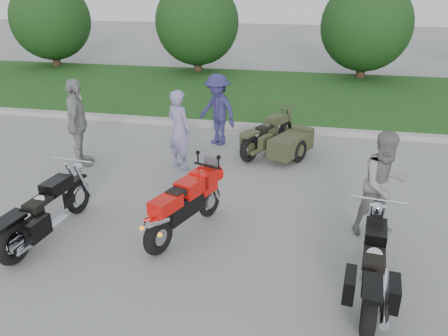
% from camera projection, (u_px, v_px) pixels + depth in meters
% --- Properties ---
extents(ground, '(80.00, 80.00, 0.00)m').
position_uv_depth(ground, '(159.00, 242.00, 6.90)').
color(ground, gray).
rests_on(ground, ground).
extents(curb, '(60.00, 0.30, 0.15)m').
position_uv_depth(curb, '(232.00, 126.00, 12.27)').
color(curb, '#A2A099').
rests_on(curb, ground).
extents(grass_strip, '(60.00, 8.00, 0.14)m').
position_uv_depth(grass_strip, '(253.00, 92.00, 16.01)').
color(grass_strip, '#2E5A1F').
rests_on(grass_strip, ground).
extents(tree_far_left, '(3.60, 3.60, 4.00)m').
position_uv_depth(tree_far_left, '(51.00, 20.00, 20.11)').
color(tree_far_left, '#3F2B1C').
rests_on(tree_far_left, ground).
extents(tree_mid_left, '(3.60, 3.60, 4.00)m').
position_uv_depth(tree_mid_left, '(197.00, 23.00, 18.77)').
color(tree_mid_left, '#3F2B1C').
rests_on(tree_mid_left, ground).
extents(tree_mid_right, '(3.60, 3.60, 4.00)m').
position_uv_depth(tree_mid_right, '(366.00, 26.00, 17.43)').
color(tree_mid_right, '#3F2B1C').
rests_on(tree_mid_right, ground).
extents(sportbike_red, '(0.84, 1.88, 0.93)m').
position_uv_depth(sportbike_red, '(184.00, 204.00, 6.90)').
color(sportbike_red, black).
rests_on(sportbike_red, ground).
extents(cruiser_left, '(0.44, 2.22, 0.86)m').
position_uv_depth(cruiser_left, '(44.00, 214.00, 6.84)').
color(cruiser_left, black).
rests_on(cruiser_left, ground).
extents(cruiser_right, '(0.47, 2.20, 0.85)m').
position_uv_depth(cruiser_right, '(372.00, 269.00, 5.52)').
color(cruiser_right, black).
rests_on(cruiser_right, ground).
extents(cruiser_sidecar, '(1.63, 2.05, 0.85)m').
position_uv_depth(cruiser_sidecar, '(281.00, 141.00, 10.11)').
color(cruiser_sidecar, black).
rests_on(cruiser_sidecar, ground).
extents(person_stripe, '(0.76, 0.68, 1.75)m').
position_uv_depth(person_stripe, '(179.00, 130.00, 9.34)').
color(person_stripe, '#857DAA').
rests_on(person_stripe, ground).
extents(person_grey, '(1.03, 0.94, 1.72)m').
position_uv_depth(person_grey, '(384.00, 184.00, 6.85)').
color(person_grey, gray).
rests_on(person_grey, ground).
extents(person_denim, '(1.32, 1.17, 1.77)m').
position_uv_depth(person_denim, '(217.00, 110.00, 10.76)').
color(person_denim, navy).
rests_on(person_denim, ground).
extents(person_back, '(0.82, 1.22, 1.93)m').
position_uv_depth(person_back, '(77.00, 123.00, 9.48)').
color(person_back, '#989A94').
rests_on(person_back, ground).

